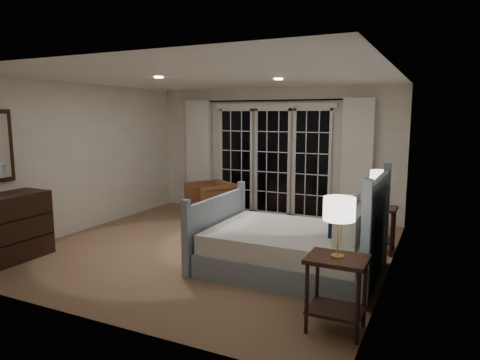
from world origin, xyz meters
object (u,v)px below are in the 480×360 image
at_px(nightstand_left, 337,282).
at_px(lamp_left, 339,210).
at_px(bed, 295,247).
at_px(nightstand_right, 378,222).
at_px(dresser, 0,230).
at_px(armchair, 211,200).
at_px(lamp_right, 380,178).

bearing_deg(nightstand_left, lamp_left, 90.00).
xyz_separation_m(bed, nightstand_right, (0.83, 1.27, 0.12)).
height_order(nightstand_left, dresser, dresser).
xyz_separation_m(lamp_left, dresser, (-4.47, -0.13, -0.68)).
bearing_deg(lamp_left, nightstand_right, 89.87).
relative_size(armchair, dresser, 0.61).
height_order(bed, lamp_left, bed).
bearing_deg(lamp_right, nightstand_right, -26.57).
bearing_deg(lamp_right, nightstand_left, -90.13).
xyz_separation_m(lamp_right, armchair, (-3.16, 0.69, -0.73)).
distance_m(bed, lamp_left, 1.73).
bearing_deg(armchair, dresser, -77.85).
distance_m(nightstand_right, lamp_right, 0.65).
relative_size(nightstand_left, armchair, 0.89).
relative_size(nightstand_left, nightstand_right, 1.06).
bearing_deg(armchair, bed, -6.72).
distance_m(lamp_left, armchair, 4.60).
bearing_deg(lamp_right, armchair, 167.63).
xyz_separation_m(bed, lamp_left, (0.82, -1.29, 0.82)).
height_order(bed, lamp_right, bed).
bearing_deg(armchair, nightstand_left, -12.46).
xyz_separation_m(lamp_left, lamp_right, (0.01, 2.56, -0.05)).
relative_size(bed, lamp_right, 4.08).
bearing_deg(dresser, nightstand_left, 1.62).
relative_size(bed, nightstand_right, 3.27).
bearing_deg(lamp_left, lamp_right, 89.87).
bearing_deg(nightstand_right, dresser, -149.04).
bearing_deg(lamp_left, bed, 122.63).
height_order(bed, nightstand_right, bed).
bearing_deg(bed, lamp_left, -57.37).
distance_m(bed, dresser, 3.91).
distance_m(nightstand_left, lamp_left, 0.67).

